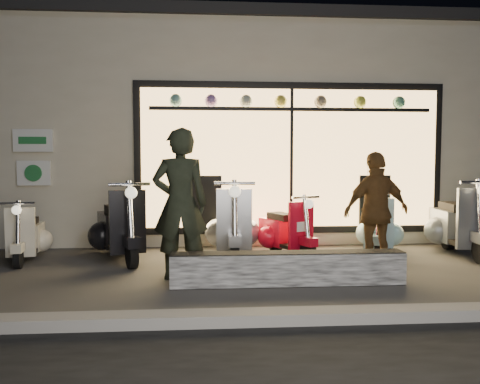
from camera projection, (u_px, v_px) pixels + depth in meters
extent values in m
plane|color=#383533|center=(258.00, 272.00, 6.30)|extent=(40.00, 40.00, 0.00)
cube|color=slate|center=(282.00, 317.00, 4.31)|extent=(40.00, 0.25, 0.12)
cube|color=beige|center=(235.00, 140.00, 11.15)|extent=(10.00, 6.00, 4.00)
cube|color=black|center=(235.00, 51.00, 11.01)|extent=(10.20, 6.20, 0.20)
cube|color=black|center=(291.00, 158.00, 8.23)|extent=(5.45, 0.06, 2.65)
cube|color=#FFBF6B|center=(291.00, 158.00, 8.19)|extent=(5.20, 0.04, 2.40)
cube|color=black|center=(292.00, 109.00, 8.10)|extent=(4.90, 0.06, 0.06)
cube|color=white|center=(33.00, 140.00, 7.87)|extent=(0.65, 0.04, 0.38)
cube|color=white|center=(34.00, 173.00, 7.91)|extent=(0.55, 0.04, 0.42)
cube|color=black|center=(288.00, 268.00, 5.66)|extent=(2.83, 0.28, 0.40)
cylinder|color=black|center=(235.00, 253.00, 6.63)|extent=(0.12, 0.39, 0.38)
cylinder|color=black|center=(232.00, 240.00, 7.75)|extent=(0.14, 0.39, 0.38)
cube|color=#A4A4A9|center=(234.00, 220.00, 6.84)|extent=(0.52, 0.09, 0.93)
cube|color=#A4A4A9|center=(232.00, 227.00, 7.62)|extent=(0.49, 0.80, 0.52)
cube|color=black|center=(232.00, 208.00, 7.49)|extent=(0.33, 0.64, 0.14)
sphere|color=#FFF2CC|center=(235.00, 192.00, 6.56)|extent=(0.17, 0.17, 0.17)
cylinder|color=black|center=(308.00, 252.00, 6.93)|extent=(0.21, 0.32, 0.31)
cylinder|color=black|center=(275.00, 242.00, 7.74)|extent=(0.23, 0.33, 0.31)
cube|color=#B40B21|center=(301.00, 226.00, 7.08)|extent=(0.41, 0.23, 0.75)
cube|color=#B40B21|center=(278.00, 232.00, 7.65)|extent=(0.61, 0.74, 0.42)
cube|color=black|center=(282.00, 217.00, 7.55)|extent=(0.44, 0.57, 0.11)
sphere|color=#FFF2CC|center=(309.00, 204.00, 6.88)|extent=(0.18, 0.18, 0.14)
cylinder|color=black|center=(132.00, 255.00, 6.51)|extent=(0.25, 0.40, 0.38)
cylinder|color=black|center=(116.00, 243.00, 7.52)|extent=(0.27, 0.40, 0.38)
cube|color=black|center=(128.00, 222.00, 6.70)|extent=(0.51, 0.26, 0.92)
cube|color=black|center=(117.00, 229.00, 7.40)|extent=(0.73, 0.90, 0.52)
cube|color=black|center=(118.00, 210.00, 7.28)|extent=(0.52, 0.70, 0.13)
sphere|color=#FFF2CC|center=(131.00, 193.00, 6.45)|extent=(0.22, 0.22, 0.17)
cylinder|color=black|center=(18.00, 258.00, 6.51)|extent=(0.13, 0.31, 0.29)
cylinder|color=black|center=(31.00, 247.00, 7.35)|extent=(0.15, 0.31, 0.29)
cube|color=beige|center=(20.00, 232.00, 6.66)|extent=(0.40, 0.13, 0.71)
cube|color=beige|center=(29.00, 237.00, 7.25)|extent=(0.46, 0.66, 0.40)
cube|color=black|center=(28.00, 222.00, 7.15)|extent=(0.32, 0.52, 0.10)
sphere|color=#FFF2CC|center=(17.00, 210.00, 6.46)|extent=(0.15, 0.15, 0.13)
cylinder|color=black|center=(378.00, 251.00, 6.99)|extent=(0.21, 0.34, 0.33)
cylinder|color=black|center=(380.00, 240.00, 7.91)|extent=(0.23, 0.35, 0.33)
cube|color=#8BB9C5|center=(379.00, 224.00, 7.16)|extent=(0.44, 0.23, 0.80)
cube|color=#8BB9C5|center=(380.00, 229.00, 7.80)|extent=(0.63, 0.78, 0.45)
cube|color=black|center=(380.00, 213.00, 7.69)|extent=(0.46, 0.61, 0.12)
sphere|color=#FFF2CC|center=(379.00, 200.00, 6.93)|extent=(0.19, 0.19, 0.15)
cylinder|color=black|center=(449.00, 238.00, 7.95)|extent=(0.17, 0.40, 0.39)
cube|color=slate|center=(475.00, 219.00, 7.02)|extent=(0.53, 0.13, 0.93)
cube|color=slate|center=(452.00, 225.00, 7.82)|extent=(0.55, 0.84, 0.52)
cube|color=black|center=(455.00, 207.00, 7.68)|extent=(0.38, 0.66, 0.14)
imported|color=black|center=(180.00, 204.00, 5.94)|extent=(0.72, 0.50, 1.91)
imported|color=brown|center=(376.00, 212.00, 6.36)|extent=(1.01, 0.58, 1.63)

